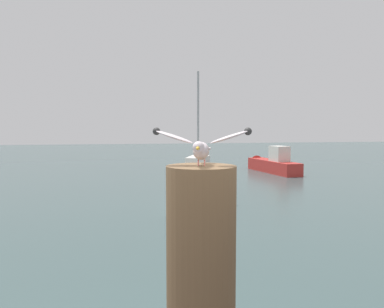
# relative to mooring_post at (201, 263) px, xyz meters

# --- Properties ---
(mooring_post) EXTENTS (0.40, 0.40, 1.13)m
(mooring_post) POSITION_rel_mooring_post_xyz_m (0.00, 0.00, 0.00)
(mooring_post) COLOR #4C3823
(mooring_post) RESTS_ON harbor_quay
(seagull) EXTENTS (0.55, 0.38, 0.22)m
(seagull) POSITION_rel_mooring_post_xyz_m (-0.00, -0.00, 0.68)
(seagull) COLOR #C66960
(seagull) RESTS_ON mooring_post
(boat_red) EXTENTS (1.50, 5.47, 1.68)m
(boat_red) POSITION_rel_mooring_post_xyz_m (8.89, 19.07, -1.40)
(boat_red) COLOR #B72D28
(boat_red) RESTS_ON ground_plane
(boat_white) EXTENTS (2.83, 4.99, 4.79)m
(boat_white) POSITION_rel_mooring_post_xyz_m (2.26, 10.51, -1.37)
(boat_white) COLOR silver
(boat_white) RESTS_ON ground_plane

